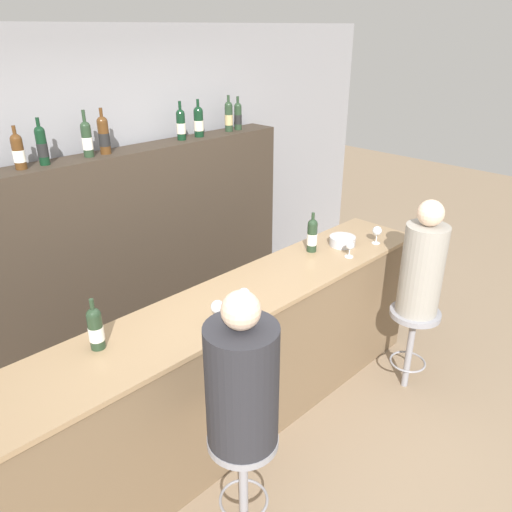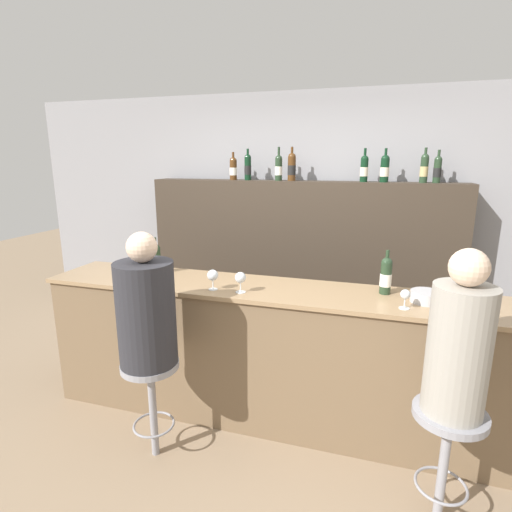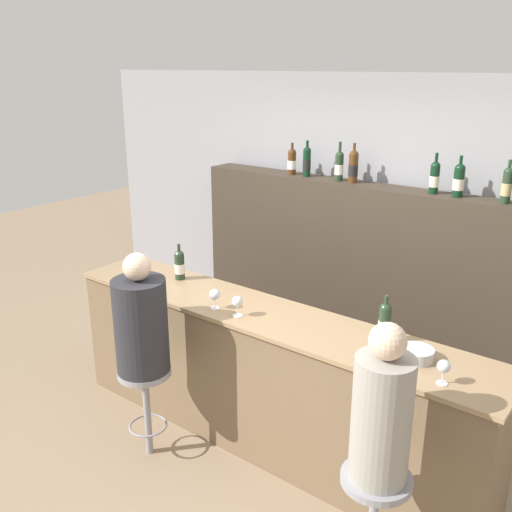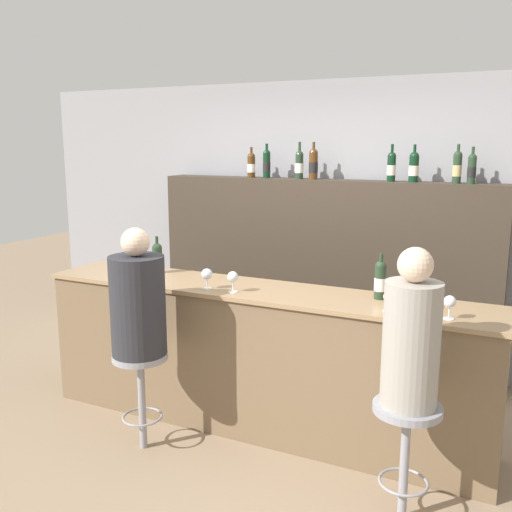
% 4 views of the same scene
% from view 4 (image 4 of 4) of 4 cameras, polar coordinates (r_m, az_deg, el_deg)
% --- Properties ---
extents(ground_plane, '(16.00, 16.00, 0.00)m').
position_cam_4_polar(ground_plane, '(4.16, -1.44, -18.12)').
color(ground_plane, '#8C755B').
extents(wall_back, '(6.40, 0.05, 2.60)m').
position_cam_4_polar(wall_back, '(5.37, 7.41, 3.23)').
color(wall_back, gray).
rests_on(wall_back, ground_plane).
extents(bar_counter, '(3.31, 0.58, 1.04)m').
position_cam_4_polar(bar_counter, '(4.16, 0.24, -10.21)').
color(bar_counter, brown).
rests_on(bar_counter, ground_plane).
extents(back_bar_cabinet, '(3.11, 0.28, 1.72)m').
position_cam_4_polar(back_bar_cabinet, '(5.24, 6.51, -1.83)').
color(back_bar_cabinet, '#382D23').
rests_on(back_bar_cabinet, ground_plane).
extents(wine_bottle_counter_0, '(0.08, 0.08, 0.29)m').
position_cam_4_polar(wine_bottle_counter_0, '(4.53, -9.84, -0.17)').
color(wine_bottle_counter_0, '#233823').
rests_on(wine_bottle_counter_0, bar_counter).
extents(wine_bottle_counter_1, '(0.08, 0.08, 0.30)m').
position_cam_4_polar(wine_bottle_counter_1, '(3.80, 12.32, -2.32)').
color(wine_bottle_counter_1, '#233823').
rests_on(wine_bottle_counter_1, bar_counter).
extents(wine_bottle_backbar_0, '(0.08, 0.08, 0.28)m').
position_cam_4_polar(wine_bottle_backbar_0, '(5.38, -0.47, 9.10)').
color(wine_bottle_backbar_0, '#4C2D14').
rests_on(wine_bottle_backbar_0, back_bar_cabinet).
extents(wine_bottle_backbar_1, '(0.07, 0.07, 0.31)m').
position_cam_4_polar(wine_bottle_backbar_1, '(5.32, 1.07, 9.24)').
color(wine_bottle_backbar_1, black).
rests_on(wine_bottle_backbar_1, back_bar_cabinet).
extents(wine_bottle_backbar_2, '(0.07, 0.07, 0.33)m').
position_cam_4_polar(wine_bottle_backbar_2, '(5.19, 4.36, 9.12)').
color(wine_bottle_backbar_2, '#233823').
rests_on(wine_bottle_backbar_2, back_bar_cabinet).
extents(wine_bottle_backbar_3, '(0.08, 0.08, 0.33)m').
position_cam_4_polar(wine_bottle_backbar_3, '(5.14, 5.76, 9.17)').
color(wine_bottle_backbar_3, '#4C2D14').
rests_on(wine_bottle_backbar_3, back_bar_cabinet).
extents(wine_bottle_backbar_4, '(0.07, 0.07, 0.31)m').
position_cam_4_polar(wine_bottle_backbar_4, '(4.95, 13.39, 8.71)').
color(wine_bottle_backbar_4, black).
rests_on(wine_bottle_backbar_4, back_bar_cabinet).
extents(wine_bottle_backbar_5, '(0.08, 0.08, 0.31)m').
position_cam_4_polar(wine_bottle_backbar_5, '(4.91, 15.51, 8.60)').
color(wine_bottle_backbar_5, black).
rests_on(wine_bottle_backbar_5, back_bar_cabinet).
extents(wine_bottle_backbar_6, '(0.07, 0.07, 0.31)m').
position_cam_4_polar(wine_bottle_backbar_6, '(4.86, 19.48, 8.41)').
color(wine_bottle_backbar_6, '#233823').
rests_on(wine_bottle_backbar_6, back_bar_cabinet).
extents(wine_bottle_backbar_7, '(0.07, 0.07, 0.29)m').
position_cam_4_polar(wine_bottle_backbar_7, '(4.85, 20.78, 8.20)').
color(wine_bottle_backbar_7, '#233823').
rests_on(wine_bottle_backbar_7, back_bar_cabinet).
extents(wine_glass_0, '(0.08, 0.08, 0.14)m').
position_cam_4_polar(wine_glass_0, '(3.99, -4.93, -1.86)').
color(wine_glass_0, silver).
rests_on(wine_glass_0, bar_counter).
extents(wine_glass_1, '(0.08, 0.08, 0.14)m').
position_cam_4_polar(wine_glass_1, '(3.89, -2.34, -2.17)').
color(wine_glass_1, silver).
rests_on(wine_glass_1, bar_counter).
extents(wine_glass_2, '(0.06, 0.06, 0.12)m').
position_cam_4_polar(wine_glass_2, '(3.54, 13.07, -4.09)').
color(wine_glass_2, silver).
rests_on(wine_glass_2, bar_counter).
extents(wine_glass_3, '(0.07, 0.07, 0.14)m').
position_cam_4_polar(wine_glass_3, '(3.48, 18.81, -4.41)').
color(wine_glass_3, silver).
rests_on(wine_glass_3, bar_counter).
extents(metal_bowl, '(0.20, 0.20, 0.07)m').
position_cam_4_polar(metal_bowl, '(3.69, 15.74, -4.42)').
color(metal_bowl, '#B7B7BC').
rests_on(metal_bowl, bar_counter).
extents(bar_stool_left, '(0.37, 0.37, 0.68)m').
position_cam_4_polar(bar_stool_left, '(3.95, -11.45, -11.53)').
color(bar_stool_left, gray).
rests_on(bar_stool_left, ground_plane).
extents(guest_seated_left, '(0.36, 0.36, 0.84)m').
position_cam_4_polar(guest_seated_left, '(3.78, -11.75, -4.46)').
color(guest_seated_left, '#28282D').
rests_on(guest_seated_left, bar_stool_left).
extents(bar_stool_right, '(0.37, 0.37, 0.68)m').
position_cam_4_polar(bar_stool_right, '(3.29, 14.79, -16.53)').
color(bar_stool_right, gray).
rests_on(bar_stool_right, ground_plane).
extents(guest_seated_right, '(0.30, 0.30, 0.85)m').
position_cam_4_polar(guest_seated_right, '(3.09, 15.27, -7.89)').
color(guest_seated_right, gray).
rests_on(guest_seated_right, bar_stool_right).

